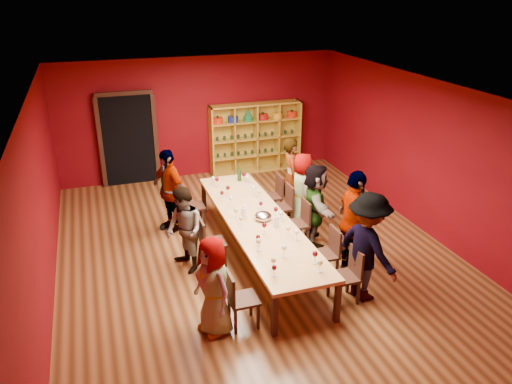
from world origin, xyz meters
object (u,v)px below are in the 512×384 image
at_px(chair_person_left_2, 209,240).
at_px(chair_person_right_4, 275,193).
at_px(person_right_1, 354,224).
at_px(person_left_4, 169,190).
at_px(chair_person_right_0, 349,272).
at_px(person_right_2, 315,204).
at_px(person_right_3, 302,189).
at_px(person_left_2, 184,230).
at_px(person_right_0, 367,247).
at_px(spittoon_bowl, 263,216).
at_px(chair_person_left_0, 238,297).
at_px(person_left_0, 213,286).
at_px(chair_person_right_2, 300,220).
at_px(wine_bottle, 239,175).
at_px(chair_person_right_1, 329,251).
at_px(shelving_unit, 255,134).
at_px(person_right_4, 292,176).
at_px(chair_person_left_4, 190,204).
at_px(chair_person_right_3, 284,204).
at_px(tasting_table, 258,222).

relative_size(chair_person_left_2, chair_person_right_4, 1.00).
bearing_deg(chair_person_left_2, person_right_1, -23.91).
distance_m(person_left_4, chair_person_right_0, 4.01).
height_order(person_right_2, person_right_3, person_right_2).
xyz_separation_m(person_left_2, person_right_0, (2.52, -1.71, 0.13)).
distance_m(person_right_2, spittoon_bowl, 1.15).
distance_m(chair_person_left_0, person_right_3, 3.56).
bearing_deg(person_left_2, spittoon_bowl, 74.27).
relative_size(chair_person_left_2, spittoon_bowl, 2.88).
height_order(chair_person_left_0, person_left_4, person_left_4).
height_order(person_left_0, person_right_2, person_right_2).
relative_size(chair_person_right_2, wine_bottle, 2.62).
relative_size(person_left_0, chair_person_left_2, 1.68).
bearing_deg(person_right_2, chair_person_right_1, -179.00).
relative_size(shelving_unit, person_right_2, 1.51).
relative_size(person_right_2, spittoon_bowl, 5.14).
bearing_deg(person_left_0, chair_person_right_2, 114.53).
height_order(chair_person_left_0, chair_person_right_1, same).
bearing_deg(wine_bottle, person_right_3, -40.10).
height_order(chair_person_left_2, person_right_3, person_right_3).
relative_size(chair_person_right_4, wine_bottle, 2.62).
relative_size(chair_person_left_0, chair_person_right_4, 1.00).
height_order(chair_person_right_1, chair_person_right_2, same).
bearing_deg(spittoon_bowl, chair_person_right_0, -63.68).
relative_size(person_right_4, spittoon_bowl, 5.44).
height_order(chair_person_left_4, chair_person_right_2, same).
height_order(person_right_1, chair_person_right_2, person_right_1).
bearing_deg(person_right_4, spittoon_bowl, 157.29).
bearing_deg(person_right_3, person_right_4, 7.91).
height_order(chair_person_left_0, chair_person_right_4, same).
relative_size(person_right_1, person_right_3, 1.22).
height_order(shelving_unit, chair_person_right_0, shelving_unit).
bearing_deg(person_right_3, chair_person_right_4, 41.68).
bearing_deg(spittoon_bowl, person_right_4, 53.08).
bearing_deg(chair_person_right_4, person_right_1, -80.39).
bearing_deg(person_right_4, wine_bottle, 87.01).
height_order(shelving_unit, person_right_1, person_right_1).
height_order(person_left_0, spittoon_bowl, person_left_0).
height_order(person_left_0, chair_person_left_2, person_left_0).
bearing_deg(chair_person_right_3, chair_person_left_0, -123.24).
bearing_deg(chair_person_left_4, person_right_4, -0.91).
xyz_separation_m(person_right_3, chair_person_right_4, (-0.39, 0.57, -0.27)).
bearing_deg(wine_bottle, tasting_table, -96.98).
distance_m(chair_person_right_0, person_right_2, 1.96).
xyz_separation_m(chair_person_left_0, chair_person_left_4, (0.00, 3.38, 0.00)).
xyz_separation_m(chair_person_right_2, chair_person_right_3, (0.00, 0.80, 0.00)).
xyz_separation_m(person_right_1, person_right_4, (-0.05, 2.57, -0.09)).
xyz_separation_m(person_right_2, chair_person_right_4, (-0.29, 1.37, -0.30)).
bearing_deg(spittoon_bowl, person_left_4, 130.26).
height_order(person_left_4, wine_bottle, person_left_4).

